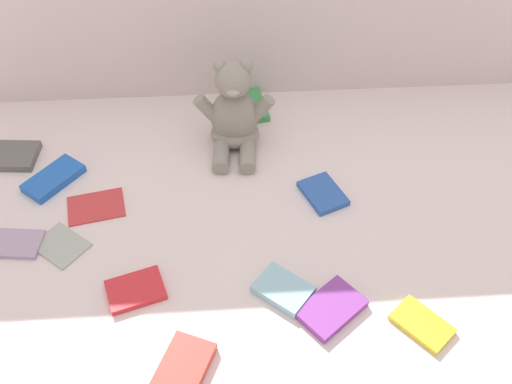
# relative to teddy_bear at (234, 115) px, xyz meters

# --- Properties ---
(ground_plane) EXTENTS (3.20, 3.20, 0.00)m
(ground_plane) POSITION_rel_teddy_bear_xyz_m (0.05, -0.17, -0.09)
(ground_plane) COLOR silver
(teddy_bear) EXTENTS (0.19, 0.17, 0.23)m
(teddy_bear) POSITION_rel_teddy_bear_xyz_m (0.00, 0.00, 0.00)
(teddy_bear) COLOR gray
(teddy_bear) RESTS_ON ground_plane
(book_case_0) EXTENTS (0.10, 0.15, 0.02)m
(book_case_0) POSITION_rel_teddy_bear_xyz_m (0.04, 0.14, -0.08)
(book_case_0) COLOR #3C9451
(book_case_0) RESTS_ON ground_plane
(book_case_2) EXTENTS (0.11, 0.13, 0.01)m
(book_case_2) POSITION_rel_teddy_bear_xyz_m (0.19, -0.19, -0.08)
(book_case_2) COLOR #2A55A8
(book_case_2) RESTS_ON ground_plane
(book_case_3) EXTENTS (0.13, 0.13, 0.01)m
(book_case_3) POSITION_rel_teddy_bear_xyz_m (-0.38, -0.30, -0.08)
(book_case_3) COLOR #A1A29C
(book_case_3) RESTS_ON ground_plane
(book_case_4) EXTENTS (0.14, 0.09, 0.01)m
(book_case_4) POSITION_rel_teddy_bear_xyz_m (-0.48, -0.29, -0.08)
(book_case_4) COLOR #A58BAB
(book_case_4) RESTS_ON ground_plane
(book_case_5) EXTENTS (0.14, 0.15, 0.02)m
(book_case_5) POSITION_rel_teddy_bear_xyz_m (-0.42, -0.11, -0.08)
(book_case_5) COLOR blue
(book_case_5) RESTS_ON ground_plane
(book_case_6) EXTENTS (0.13, 0.11, 0.01)m
(book_case_6) POSITION_rel_teddy_bear_xyz_m (-0.21, -0.43, -0.08)
(book_case_6) COLOR red
(book_case_6) RESTS_ON ground_plane
(book_case_7) EXTENTS (0.11, 0.10, 0.02)m
(book_case_7) POSITION_rel_teddy_bear_xyz_m (-0.53, -0.03, -0.08)
(book_case_7) COLOR #595655
(book_case_7) RESTS_ON ground_plane
(book_case_8) EXTENTS (0.14, 0.11, 0.01)m
(book_case_8) POSITION_rel_teddy_bear_xyz_m (-0.32, -0.20, -0.08)
(book_case_8) COLOR #C43337
(book_case_8) RESTS_ON ground_plane
(book_case_9) EXTENTS (0.15, 0.14, 0.02)m
(book_case_9) POSITION_rel_teddy_bear_xyz_m (0.16, -0.49, -0.08)
(book_case_9) COLOR #823693
(book_case_9) RESTS_ON ground_plane
(book_case_10) EXTENTS (0.12, 0.13, 0.01)m
(book_case_10) POSITION_rel_teddy_bear_xyz_m (0.33, -0.54, -0.08)
(book_case_10) COLOR yellow
(book_case_10) RESTS_ON ground_plane
(book_case_11) EXTENTS (0.13, 0.16, 0.02)m
(book_case_11) POSITION_rel_teddy_bear_xyz_m (-0.12, -0.61, -0.08)
(book_case_11) COLOR #D73E35
(book_case_11) RESTS_ON ground_plane
(book_case_12) EXTENTS (0.13, 0.13, 0.02)m
(book_case_12) POSITION_rel_teddy_bear_xyz_m (0.08, -0.45, -0.08)
(book_case_12) COLOR #8AB8CA
(book_case_12) RESTS_ON ground_plane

